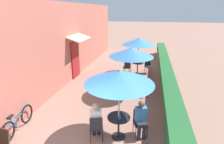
% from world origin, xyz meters
% --- Properties ---
extents(cafe_facade_wall, '(0.98, 14.88, 4.20)m').
position_xyz_m(cafe_facade_wall, '(-2.54, 7.30, 2.09)').
color(cafe_facade_wall, '#C66B5B').
rests_on(cafe_facade_wall, ground_plane).
extents(planter_hedge, '(0.60, 13.88, 1.01)m').
position_xyz_m(planter_hedge, '(2.75, 7.34, 0.54)').
color(planter_hedge, gray).
rests_on(planter_hedge, ground_plane).
extents(patio_table_near, '(0.70, 0.70, 0.74)m').
position_xyz_m(patio_table_near, '(1.08, 1.99, 0.51)').
color(patio_table_near, black).
rests_on(patio_table_near, ground_plane).
extents(patio_umbrella_near, '(1.99, 1.99, 2.29)m').
position_xyz_m(patio_umbrella_near, '(1.08, 1.99, 2.05)').
color(patio_umbrella_near, '#B7B7BC').
rests_on(patio_umbrella_near, ground_plane).
extents(cafe_chair_near_left, '(0.51, 0.51, 0.87)m').
position_xyz_m(cafe_chair_near_left, '(1.71, 2.29, 0.52)').
color(cafe_chair_near_left, '#232328').
rests_on(cafe_chair_near_left, ground_plane).
extents(seated_patron_near_left, '(0.43, 0.48, 1.25)m').
position_xyz_m(seated_patron_near_left, '(1.75, 2.18, 0.69)').
color(seated_patron_near_left, '#23232D').
rests_on(seated_patron_near_left, ground_plane).
extents(cafe_chair_near_right, '(0.51, 0.51, 0.87)m').
position_xyz_m(cafe_chair_near_right, '(0.45, 1.70, 0.52)').
color(cafe_chair_near_right, '#232328').
rests_on(cafe_chair_near_right, ground_plane).
extents(seated_patron_near_right, '(0.43, 0.48, 1.25)m').
position_xyz_m(seated_patron_near_right, '(0.42, 1.81, 0.69)').
color(seated_patron_near_right, '#23232D').
rests_on(seated_patron_near_right, ground_plane).
extents(coffee_cup_near, '(0.07, 0.07, 0.09)m').
position_xyz_m(coffee_cup_near, '(1.13, 1.89, 0.79)').
color(coffee_cup_near, teal).
rests_on(coffee_cup_near, patio_table_near).
extents(patio_table_mid, '(0.70, 0.70, 0.74)m').
position_xyz_m(patio_table_mid, '(1.05, 5.08, 0.51)').
color(patio_table_mid, black).
rests_on(patio_table_mid, ground_plane).
extents(patio_umbrella_mid, '(1.99, 1.99, 2.29)m').
position_xyz_m(patio_umbrella_mid, '(1.05, 5.08, 2.05)').
color(patio_umbrella_mid, '#B7B7BC').
rests_on(patio_umbrella_mid, ground_plane).
extents(cafe_chair_mid_left, '(0.42, 0.42, 0.87)m').
position_xyz_m(cafe_chair_mid_left, '(1.74, 5.12, 0.52)').
color(cafe_chair_mid_left, '#232328').
rests_on(cafe_chair_mid_left, ground_plane).
extents(cafe_chair_mid_right, '(0.42, 0.42, 0.87)m').
position_xyz_m(cafe_chair_mid_right, '(0.35, 5.05, 0.52)').
color(cafe_chair_mid_right, '#232328').
rests_on(cafe_chair_mid_right, ground_plane).
extents(patio_table_far, '(0.70, 0.70, 0.74)m').
position_xyz_m(patio_table_far, '(1.17, 7.96, 0.51)').
color(patio_table_far, black).
rests_on(patio_table_far, ground_plane).
extents(patio_umbrella_far, '(1.99, 1.99, 2.29)m').
position_xyz_m(patio_umbrella_far, '(1.17, 7.96, 2.05)').
color(patio_umbrella_far, '#B7B7BC').
rests_on(patio_umbrella_far, ground_plane).
extents(cafe_chair_far_left, '(0.51, 0.51, 0.87)m').
position_xyz_m(cafe_chair_far_left, '(1.80, 8.26, 0.52)').
color(cafe_chair_far_left, '#232328').
rests_on(cafe_chair_far_left, ground_plane).
extents(cafe_chair_far_right, '(0.51, 0.51, 0.87)m').
position_xyz_m(cafe_chair_far_right, '(0.54, 7.66, 0.52)').
color(cafe_chair_far_right, '#232328').
rests_on(cafe_chair_far_right, ground_plane).
extents(coffee_cup_far, '(0.07, 0.07, 0.09)m').
position_xyz_m(coffee_cup_far, '(1.10, 7.90, 0.79)').
color(coffee_cup_far, '#B73D3D').
rests_on(coffee_cup_far, patio_table_far).
extents(bicycle_leaning, '(0.23, 1.67, 0.75)m').
position_xyz_m(bicycle_leaning, '(-2.20, 1.56, 0.35)').
color(bicycle_leaning, black).
rests_on(bicycle_leaning, ground_plane).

